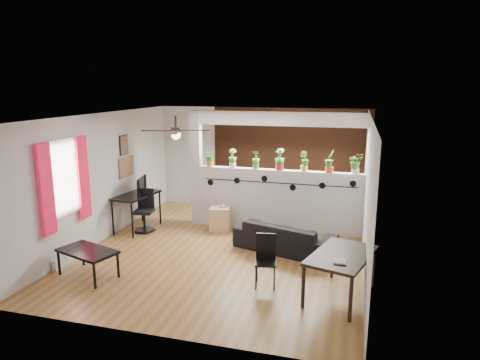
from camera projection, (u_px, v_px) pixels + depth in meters
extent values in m
cube|color=brown|center=(224.00, 253.00, 8.32)|extent=(6.30, 7.10, 0.10)
cube|color=#B7B7BA|center=(259.00, 159.00, 10.87)|extent=(6.30, 0.04, 2.90)
cube|color=#B7B7BA|center=(149.00, 240.00, 5.18)|extent=(6.30, 0.04, 2.90)
cube|color=#B7B7BA|center=(101.00, 178.00, 8.70)|extent=(0.04, 7.10, 2.90)
cube|color=#B7B7BA|center=(369.00, 194.00, 7.36)|extent=(0.04, 7.10, 2.90)
cube|color=white|center=(223.00, 113.00, 7.74)|extent=(6.30, 7.10, 0.10)
cube|color=#BCBCC1|center=(279.00, 200.00, 9.37)|extent=(3.60, 0.18, 1.35)
cube|color=white|center=(281.00, 119.00, 8.99)|extent=(3.60, 0.18, 0.30)
cube|color=#BCBCC1|center=(197.00, 168.00, 9.73)|extent=(0.22, 0.20, 2.60)
cube|color=brown|center=(290.00, 161.00, 10.62)|extent=(3.90, 0.05, 2.60)
cube|color=black|center=(278.00, 183.00, 9.19)|extent=(3.31, 0.01, 0.02)
cylinder|color=black|center=(210.00, 182.00, 9.61)|extent=(0.14, 0.01, 0.14)
cylinder|color=black|center=(237.00, 181.00, 9.43)|extent=(0.14, 0.01, 0.14)
cylinder|color=black|center=(264.00, 179.00, 9.26)|extent=(0.14, 0.01, 0.14)
cylinder|color=black|center=(293.00, 188.00, 9.13)|extent=(0.14, 0.01, 0.14)
cylinder|color=black|center=(322.00, 186.00, 8.96)|extent=(0.14, 0.01, 0.14)
cylinder|color=black|center=(353.00, 184.00, 8.78)|extent=(0.14, 0.01, 0.14)
cube|color=white|center=(63.00, 178.00, 7.51)|extent=(0.02, 0.95, 1.25)
cube|color=white|center=(63.00, 178.00, 7.50)|extent=(0.04, 1.05, 1.35)
cube|color=red|center=(46.00, 190.00, 7.04)|extent=(0.06, 0.30, 1.55)
cube|color=red|center=(83.00, 178.00, 7.98)|extent=(0.06, 0.30, 1.55)
cube|color=silver|center=(72.00, 256.00, 7.81)|extent=(0.08, 1.00, 0.18)
cube|color=#885F41|center=(126.00, 167.00, 9.57)|extent=(0.03, 0.60, 0.45)
cube|color=#8C7259|center=(124.00, 145.00, 9.42)|extent=(0.03, 0.30, 0.40)
cube|color=black|center=(124.00, 145.00, 9.42)|extent=(0.02, 0.34, 0.44)
cylinder|color=black|center=(176.00, 121.00, 7.69)|extent=(0.04, 0.04, 0.20)
cylinder|color=black|center=(176.00, 130.00, 7.72)|extent=(0.18, 0.18, 0.10)
sphere|color=white|center=(176.00, 135.00, 7.74)|extent=(0.17, 0.17, 0.17)
cube|color=black|center=(195.00, 130.00, 7.75)|extent=(0.55, 0.29, 0.01)
cube|color=black|center=(177.00, 129.00, 8.06)|extent=(0.29, 0.55, 0.01)
cube|color=black|center=(157.00, 131.00, 7.70)|extent=(0.55, 0.29, 0.01)
cube|color=black|center=(175.00, 132.00, 7.39)|extent=(0.29, 0.55, 0.01)
cylinder|color=orange|center=(210.00, 164.00, 9.62)|extent=(0.14, 0.14, 0.12)
imported|color=#26611B|center=(210.00, 155.00, 9.58)|extent=(0.25, 0.23, 0.30)
cylinder|color=silver|center=(233.00, 165.00, 9.48)|extent=(0.15, 0.15, 0.12)
imported|color=#26611B|center=(233.00, 156.00, 9.44)|extent=(0.27, 0.25, 0.32)
cylinder|color=#398530|center=(256.00, 166.00, 9.35)|extent=(0.14, 0.14, 0.12)
imported|color=#26611B|center=(256.00, 157.00, 9.31)|extent=(0.20, 0.17, 0.30)
cylinder|color=red|center=(280.00, 167.00, 9.21)|extent=(0.17, 0.17, 0.12)
imported|color=#26611B|center=(280.00, 157.00, 9.16)|extent=(0.29, 0.26, 0.37)
cylinder|color=#E7D251|center=(304.00, 168.00, 9.08)|extent=(0.15, 0.15, 0.12)
imported|color=#26611B|center=(304.00, 159.00, 9.03)|extent=(0.27, 0.24, 0.33)
cylinder|color=#E5431A|center=(329.00, 170.00, 8.94)|extent=(0.18, 0.18, 0.12)
imported|color=#26611B|center=(330.00, 159.00, 8.89)|extent=(0.30, 0.32, 0.38)
cylinder|color=silver|center=(355.00, 171.00, 8.81)|extent=(0.16, 0.16, 0.12)
imported|color=#26611B|center=(356.00, 161.00, 8.76)|extent=(0.27, 0.24, 0.34)
imported|color=black|center=(285.00, 237.00, 8.26)|extent=(1.97, 1.23, 0.54)
cube|color=tan|center=(220.00, 219.00, 9.40)|extent=(0.47, 0.43, 0.52)
imported|color=gray|center=(222.00, 206.00, 9.32)|extent=(0.15, 0.15, 0.09)
cube|color=black|center=(136.00, 195.00, 9.35)|extent=(0.73, 1.18, 0.04)
cylinder|color=black|center=(113.00, 218.00, 9.07)|extent=(0.04, 0.04, 0.76)
cylinder|color=black|center=(132.00, 221.00, 8.88)|extent=(0.04, 0.04, 0.76)
cylinder|color=black|center=(142.00, 206.00, 10.00)|extent=(0.04, 0.04, 0.76)
cylinder|color=black|center=(160.00, 208.00, 9.81)|extent=(0.04, 0.04, 0.76)
imported|color=black|center=(139.00, 188.00, 9.47)|extent=(0.35, 0.13, 0.20)
cylinder|color=black|center=(145.00, 230.00, 9.37)|extent=(0.48, 0.48, 0.04)
cylinder|color=black|center=(144.00, 221.00, 9.33)|extent=(0.05, 0.05, 0.40)
cube|color=black|center=(144.00, 211.00, 9.28)|extent=(0.44, 0.44, 0.06)
cube|color=black|center=(146.00, 198.00, 9.39)|extent=(0.37, 0.11, 0.44)
cube|color=black|center=(342.00, 255.00, 6.34)|extent=(1.11, 1.44, 0.05)
cylinder|color=black|center=(303.00, 287.00, 6.10)|extent=(0.05, 0.05, 0.65)
cylinder|color=black|center=(351.00, 300.00, 5.74)|extent=(0.05, 0.05, 0.65)
cylinder|color=black|center=(332.00, 259.00, 7.08)|extent=(0.05, 0.05, 0.65)
cylinder|color=black|center=(374.00, 268.00, 6.73)|extent=(0.05, 0.05, 0.65)
imported|color=gray|center=(334.00, 260.00, 6.07)|extent=(0.18, 0.24, 0.02)
cube|color=black|center=(266.00, 262.00, 6.75)|extent=(0.39, 0.39, 0.03)
cube|color=black|center=(266.00, 246.00, 6.85)|extent=(0.32, 0.08, 0.43)
cube|color=black|center=(256.00, 278.00, 6.67)|extent=(0.03, 0.03, 0.40)
cube|color=black|center=(274.00, 278.00, 6.65)|extent=(0.03, 0.03, 0.40)
cube|color=black|center=(257.00, 258.00, 6.90)|extent=(0.03, 0.03, 0.82)
cube|color=black|center=(275.00, 259.00, 6.88)|extent=(0.03, 0.03, 0.82)
cube|color=black|center=(87.00, 251.00, 7.10)|extent=(1.12, 0.84, 0.04)
cylinder|color=black|center=(59.00, 263.00, 7.20)|extent=(0.04, 0.04, 0.42)
cylinder|color=black|center=(95.00, 276.00, 6.71)|extent=(0.04, 0.04, 0.42)
cylinder|color=black|center=(83.00, 254.00, 7.59)|extent=(0.04, 0.04, 0.42)
cylinder|color=black|center=(118.00, 266.00, 7.10)|extent=(0.04, 0.04, 0.42)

